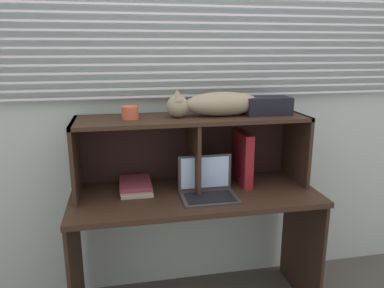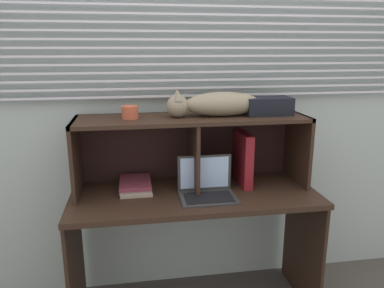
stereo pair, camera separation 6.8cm
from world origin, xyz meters
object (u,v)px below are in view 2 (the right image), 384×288
storage_box (267,106)px  cat (218,104)px  laptop (207,188)px  small_basket (130,112)px  book_stack (136,185)px  binder_upright (243,158)px

storage_box → cat: bearing=180.0°
storage_box → laptop: bearing=-158.1°
small_basket → cat: bearing=0.0°
cat → laptop: (-0.09, -0.15, -0.44)m
book_stack → storage_box: 0.89m
laptop → book_stack: laptop is taller
laptop → small_basket: small_basket is taller
cat → book_stack: bearing=179.8°
laptop → book_stack: 0.42m
cat → storage_box: 0.29m
binder_upright → laptop: bearing=-148.2°
cat → binder_upright: cat is taller
laptop → cat: bearing=59.4°
cat → book_stack: (-0.48, 0.00, -0.46)m
small_basket → storage_box: storage_box is taller
storage_box → binder_upright: bearing=180.0°
small_basket → storage_box: 0.79m
laptop → binder_upright: (0.25, 0.15, 0.11)m
binder_upright → small_basket: small_basket is taller
laptop → binder_upright: binder_upright is taller
binder_upright → storage_box: 0.34m
binder_upright → book_stack: binder_upright is taller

